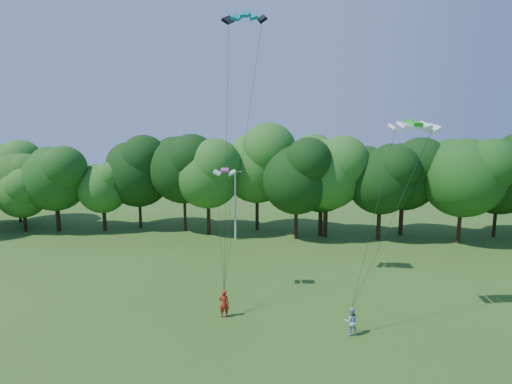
{
  "coord_description": "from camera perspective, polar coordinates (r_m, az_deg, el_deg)",
  "views": [
    {
      "loc": [
        2.44,
        -12.69,
        12.73
      ],
      "look_at": [
        0.1,
        13.0,
        8.75
      ],
      "focal_mm": 28.0,
      "sensor_mm": 36.0,
      "label": 1
    }
  ],
  "objects": [
    {
      "name": "utility_pole",
      "position": [
        46.48,
        -2.99,
        -1.74
      ],
      "size": [
        1.59,
        0.64,
        8.32
      ],
      "rotation": [
        0.0,
        0.0,
        -0.34
      ],
      "color": "silver",
      "rests_on": "ground"
    },
    {
      "name": "kite_flyer_left",
      "position": [
        28.54,
        -4.59,
        -15.61
      ],
      "size": [
        0.72,
        0.48,
        1.93
      ],
      "primitive_type": "imported",
      "rotation": [
        0.0,
        0.0,
        3.11
      ],
      "color": "#A71E15",
      "rests_on": "ground"
    },
    {
      "name": "kite_flyer_right",
      "position": [
        26.97,
        13.43,
        -17.49
      ],
      "size": [
        0.96,
        0.79,
        1.82
      ],
      "primitive_type": "imported",
      "rotation": [
        0.0,
        0.0,
        3.27
      ],
      "color": "#A2C5E1",
      "rests_on": "ground"
    },
    {
      "name": "kite_teal",
      "position": [
        32.33,
        -1.56,
        24.05
      ],
      "size": [
        3.14,
        1.39,
        0.8
      ],
      "rotation": [
        0.0,
        0.0,
        -0.01
      ],
      "color": "#047F8A",
      "rests_on": "ground"
    },
    {
      "name": "kite_green",
      "position": [
        27.44,
        21.63,
        9.2
      ],
      "size": [
        3.18,
        1.84,
        0.49
      ],
      "rotation": [
        0.0,
        0.0,
        0.17
      ],
      "color": "green",
      "rests_on": "ground"
    },
    {
      "name": "kite_pink",
      "position": [
        30.12,
        -4.52,
        3.16
      ],
      "size": [
        1.77,
        0.99,
        0.26
      ],
      "rotation": [
        0.0,
        0.0,
        0.1
      ],
      "color": "#D13A87",
      "rests_on": "ground"
    },
    {
      "name": "tree_back_west",
      "position": [
        60.04,
        -30.58,
        2.67
      ],
      "size": [
        8.4,
        8.4,
        12.22
      ],
      "color": "#361E15",
      "rests_on": "ground"
    },
    {
      "name": "tree_back_center",
      "position": [
        48.53,
        9.34,
        2.56
      ],
      "size": [
        8.35,
        8.35,
        12.15
      ],
      "color": "#2F1F12",
      "rests_on": "ground"
    }
  ]
}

